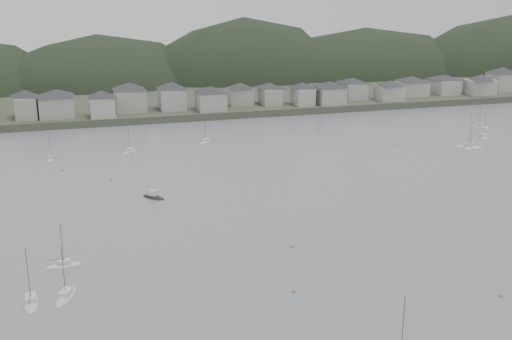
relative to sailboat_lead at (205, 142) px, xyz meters
name	(u,v)px	position (x,y,z in m)	size (l,w,h in m)	color
ground	(385,330)	(1.94, -133.42, -0.18)	(900.00, 900.00, 0.00)	slate
far_shore_land	(153,78)	(1.94, 161.58, 1.32)	(900.00, 250.00, 3.00)	#383D2D
forested_ridge	(168,106)	(6.77, 135.98, -11.47)	(851.55, 103.94, 102.57)	black
waterfront_town	(295,91)	(52.52, 49.92, 8.48)	(451.48, 28.46, 12.92)	gray
sailboat_lead	(205,142)	(0.00, 0.00, 0.00)	(6.04, 6.70, 9.41)	silver
moored_fleet	(179,226)	(-22.92, -78.97, -0.01)	(237.76, 153.87, 13.16)	silver
motor_launch_far	(153,197)	(-25.94, -56.39, 0.12)	(6.53, 6.83, 3.68)	black
mooring_buoys	(275,212)	(1.84, -75.95, -0.03)	(176.05, 107.31, 0.70)	#B26F3B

